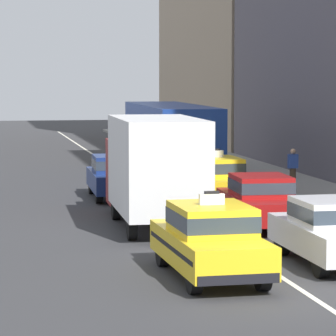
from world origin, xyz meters
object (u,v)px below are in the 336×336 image
at_px(sedan_right_nearest, 330,230).
at_px(taxi_right_fifth, 133,144).
at_px(sedan_left_third, 115,175).
at_px(taxi_right_third, 214,179).
at_px(taxi_left_nearest, 210,239).
at_px(bus_right_fourth, 170,137).
at_px(sedan_right_second, 260,200).
at_px(box_truck_left_second, 153,167).
at_px(pedestrian_trailing, 293,170).

relative_size(sedan_right_nearest, taxi_right_fifth, 0.94).
bearing_deg(sedan_left_third, taxi_right_third, -37.48).
bearing_deg(taxi_right_third, taxi_left_nearest, -104.34).
bearing_deg(taxi_left_nearest, sedan_right_nearest, 16.63).
relative_size(sedan_left_third, bus_right_fourth, 0.39).
height_order(sedan_right_second, taxi_right_fifth, taxi_right_fifth).
height_order(sedan_right_second, taxi_right_third, taxi_right_third).
relative_size(sedan_left_third, taxi_right_fifth, 0.95).
distance_m(sedan_right_nearest, taxi_right_third, 11.22).
height_order(box_truck_left_second, sedan_right_nearest, box_truck_left_second).
xyz_separation_m(taxi_left_nearest, sedan_right_second, (3.13, 6.66, -0.03)).
height_order(box_truck_left_second, pedestrian_trailing, box_truck_left_second).
height_order(sedan_right_second, pedestrian_trailing, pedestrian_trailing).
xyz_separation_m(taxi_left_nearest, pedestrian_trailing, (6.61, 14.09, 0.09)).
bearing_deg(box_truck_left_second, taxi_right_third, 56.32).
bearing_deg(sedan_left_third, taxi_right_fifth, 78.35).
xyz_separation_m(box_truck_left_second, taxi_right_fifth, (3.07, 22.52, -0.90)).
height_order(box_truck_left_second, sedan_right_second, box_truck_left_second).
relative_size(sedan_right_second, bus_right_fourth, 0.39).
xyz_separation_m(taxi_left_nearest, box_truck_left_second, (0.12, 7.67, 0.90)).
distance_m(taxi_left_nearest, sedan_right_nearest, 3.29).
relative_size(sedan_right_second, taxi_right_fifth, 0.96).
distance_m(sedan_left_third, taxi_right_third, 3.97).
distance_m(taxi_left_nearest, taxi_right_fifth, 30.36).
distance_m(taxi_right_third, taxi_right_fifth, 18.04).
xyz_separation_m(taxi_left_nearest, bus_right_fourth, (3.27, 20.83, 0.94)).
distance_m(taxi_left_nearest, sedan_left_third, 14.57).
height_order(taxi_left_nearest, sedan_left_third, taxi_left_nearest).
bearing_deg(pedestrian_trailing, bus_right_fourth, 116.31).
distance_m(bus_right_fourth, pedestrian_trailing, 7.57).
bearing_deg(box_truck_left_second, sedan_left_third, 91.30).
xyz_separation_m(taxi_left_nearest, sedan_right_nearest, (3.15, 0.94, -0.03)).
relative_size(box_truck_left_second, pedestrian_trailing, 4.35).
bearing_deg(sedan_left_third, box_truck_left_second, -88.70).
bearing_deg(taxi_left_nearest, box_truck_left_second, 89.11).
height_order(taxi_right_third, bus_right_fourth, bus_right_fourth).
distance_m(sedan_right_second, bus_right_fourth, 14.21).
distance_m(box_truck_left_second, sedan_right_nearest, 7.44).
distance_m(taxi_left_nearest, bus_right_fourth, 21.11).
bearing_deg(sedan_right_second, bus_right_fourth, 89.42).
bearing_deg(bus_right_fourth, sedan_right_second, -90.58).
xyz_separation_m(sedan_right_nearest, bus_right_fourth, (0.12, 19.89, 0.97)).
height_order(taxi_left_nearest, taxi_right_fifth, same).
height_order(taxi_right_fifth, pedestrian_trailing, taxi_right_fifth).
distance_m(sedan_right_nearest, bus_right_fourth, 19.91).
distance_m(taxi_left_nearest, sedan_right_second, 7.35).
relative_size(sedan_right_nearest, bus_right_fourth, 0.38).
height_order(box_truck_left_second, taxi_right_fifth, box_truck_left_second).
bearing_deg(pedestrian_trailing, taxi_right_third, -151.18).
bearing_deg(box_truck_left_second, sedan_right_second, -18.71).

